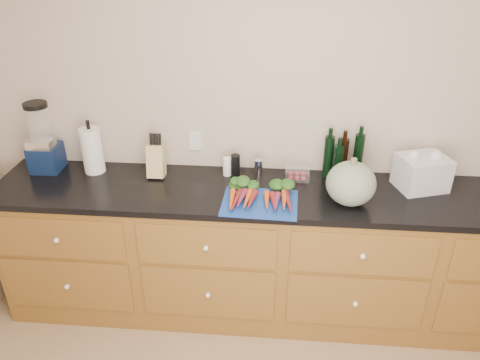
# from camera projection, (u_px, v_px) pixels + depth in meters

# --- Properties ---
(wall_back) EXTENTS (4.10, 0.05, 2.60)m
(wall_back) POSITION_uv_depth(u_px,v_px,m) (288.00, 117.00, 2.97)
(wall_back) COLOR beige
(wall_back) RESTS_ON ground
(cabinets) EXTENTS (3.60, 0.64, 0.90)m
(cabinets) POSITION_uv_depth(u_px,v_px,m) (282.00, 256.00, 3.09)
(cabinets) COLOR brown
(cabinets) RESTS_ON ground
(countertop) EXTENTS (3.64, 0.62, 0.04)m
(countertop) POSITION_uv_depth(u_px,v_px,m) (285.00, 194.00, 2.87)
(countertop) COLOR black
(countertop) RESTS_ON cabinets
(cutting_board) EXTENTS (0.45, 0.35, 0.01)m
(cutting_board) POSITION_uv_depth(u_px,v_px,m) (260.00, 203.00, 2.73)
(cutting_board) COLOR #163D9A
(cutting_board) RESTS_ON countertop
(carrots) EXTENTS (0.40, 0.29, 0.06)m
(carrots) POSITION_uv_depth(u_px,v_px,m) (260.00, 195.00, 2.75)
(carrots) COLOR #D65B19
(carrots) RESTS_ON cutting_board
(squash) EXTENTS (0.29, 0.29, 0.26)m
(squash) POSITION_uv_depth(u_px,v_px,m) (351.00, 184.00, 2.68)
(squash) COLOR slate
(squash) RESTS_ON countertop
(blender_appliance) EXTENTS (0.18, 0.18, 0.46)m
(blender_appliance) POSITION_uv_depth(u_px,v_px,m) (43.00, 142.00, 3.02)
(blender_appliance) COLOR #0E1D42
(blender_appliance) RESTS_ON countertop
(paper_towel) EXTENTS (0.13, 0.13, 0.30)m
(paper_towel) POSITION_uv_depth(u_px,v_px,m) (92.00, 150.00, 3.02)
(paper_towel) COLOR white
(paper_towel) RESTS_ON countertop
(knife_block) EXTENTS (0.11, 0.11, 0.21)m
(knife_block) POSITION_uv_depth(u_px,v_px,m) (156.00, 161.00, 2.99)
(knife_block) COLOR tan
(knife_block) RESTS_ON countertop
(grinder_salt) EXTENTS (0.05, 0.05, 0.12)m
(grinder_salt) POSITION_uv_depth(u_px,v_px,m) (227.00, 167.00, 3.01)
(grinder_salt) COLOR white
(grinder_salt) RESTS_ON countertop
(grinder_pepper) EXTENTS (0.06, 0.06, 0.14)m
(grinder_pepper) POSITION_uv_depth(u_px,v_px,m) (235.00, 165.00, 3.00)
(grinder_pepper) COLOR black
(grinder_pepper) RESTS_ON countertop
(canister_chrome) EXTENTS (0.05, 0.05, 0.12)m
(canister_chrome) POSITION_uv_depth(u_px,v_px,m) (258.00, 168.00, 3.00)
(canister_chrome) COLOR white
(canister_chrome) RESTS_ON countertop
(tomato_box) EXTENTS (0.15, 0.12, 0.07)m
(tomato_box) POSITION_uv_depth(u_px,v_px,m) (297.00, 174.00, 2.98)
(tomato_box) COLOR white
(tomato_box) RESTS_ON countertop
(bottles) EXTENTS (0.25, 0.13, 0.29)m
(bottles) POSITION_uv_depth(u_px,v_px,m) (342.00, 159.00, 2.95)
(bottles) COLOR black
(bottles) RESTS_ON countertop
(grocery_bag) EXTENTS (0.34, 0.30, 0.21)m
(grocery_bag) POSITION_uv_depth(u_px,v_px,m) (422.00, 172.00, 2.85)
(grocery_bag) COLOR white
(grocery_bag) RESTS_ON countertop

